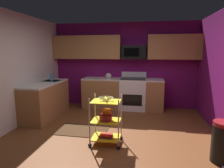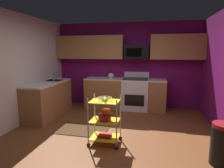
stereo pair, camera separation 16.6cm
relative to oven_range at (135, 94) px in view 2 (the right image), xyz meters
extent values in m
cube|color=brown|center=(-0.32, -2.10, -0.50)|extent=(4.40, 4.80, 0.04)
cube|color=#6B1156|center=(-0.32, 0.33, 0.82)|extent=(4.52, 0.06, 2.60)
cube|color=silver|center=(-2.55, -2.10, 0.82)|extent=(0.06, 4.80, 2.60)
cube|color=#9E6B3D|center=(-0.32, 0.00, -0.04)|extent=(2.41, 0.60, 0.88)
cube|color=silver|center=(-0.32, 0.00, 0.42)|extent=(2.41, 0.60, 0.04)
cube|color=#9E6B3D|center=(-2.22, -1.12, -0.04)|extent=(0.60, 1.64, 0.88)
cube|color=silver|center=(-2.22, -1.12, 0.42)|extent=(0.60, 1.64, 0.04)
cube|color=#B7BABC|center=(-2.22, -0.75, 0.36)|extent=(0.44, 0.36, 0.16)
cube|color=white|center=(0.00, 0.00, -0.02)|extent=(0.76, 0.64, 0.92)
cube|color=black|center=(0.00, -0.33, -0.13)|extent=(0.56, 0.01, 0.32)
cube|color=white|center=(0.00, 0.29, 0.53)|extent=(0.76, 0.06, 0.18)
cube|color=black|center=(0.00, 0.00, 0.45)|extent=(0.72, 0.60, 0.02)
cube|color=#9E6B3D|center=(-1.46, 0.13, 1.37)|extent=(2.12, 0.33, 0.70)
cube|color=#9E6B3D|center=(1.14, 0.13, 1.37)|extent=(1.48, 0.33, 0.70)
cube|color=black|center=(0.00, 0.11, 1.22)|extent=(0.70, 0.38, 0.40)
cube|color=black|center=(-0.06, -0.09, 1.22)|extent=(0.44, 0.01, 0.24)
cylinder|color=silver|center=(-0.61, -2.56, 0.00)|extent=(0.02, 0.02, 0.88)
cylinder|color=black|center=(-0.61, -2.56, -0.44)|extent=(0.07, 0.02, 0.07)
cylinder|color=silver|center=(-0.08, -2.56, 0.00)|extent=(0.02, 0.02, 0.88)
cylinder|color=black|center=(-0.08, -2.56, -0.44)|extent=(0.07, 0.02, 0.07)
cylinder|color=silver|center=(-0.61, -2.16, 0.00)|extent=(0.02, 0.02, 0.88)
cylinder|color=black|center=(-0.61, -2.16, -0.44)|extent=(0.07, 0.02, 0.07)
cylinder|color=silver|center=(-0.08, -2.16, 0.00)|extent=(0.02, 0.02, 0.88)
cylinder|color=black|center=(-0.08, -2.16, -0.44)|extent=(0.07, 0.02, 0.07)
cube|color=yellow|center=(-0.34, -2.36, -0.36)|extent=(0.53, 0.40, 0.02)
cube|color=yellow|center=(-0.34, -2.36, -0.03)|extent=(0.53, 0.40, 0.02)
cube|color=yellow|center=(-0.34, -2.36, 0.34)|extent=(0.53, 0.40, 0.02)
torus|color=silver|center=(-0.34, -2.36, 0.41)|extent=(0.27, 0.27, 0.01)
cylinder|color=silver|center=(-0.34, -2.36, 0.36)|extent=(0.12, 0.12, 0.02)
ellipsoid|color=yellow|center=(-0.30, -2.34, 0.40)|extent=(0.17, 0.09, 0.04)
ellipsoid|color=yellow|center=(-0.36, -2.31, 0.40)|extent=(0.09, 0.17, 0.04)
ellipsoid|color=yellow|center=(-0.39, -2.37, 0.40)|extent=(0.17, 0.09, 0.04)
ellipsoid|color=yellow|center=(-0.33, -2.40, 0.40)|extent=(0.09, 0.17, 0.04)
cylinder|color=maroon|center=(-0.35, -2.36, 0.04)|extent=(0.24, 0.24, 0.11)
torus|color=maroon|center=(-0.35, -2.36, 0.09)|extent=(0.25, 0.25, 0.01)
cylinder|color=orange|center=(-0.34, -2.32, 0.13)|extent=(0.17, 0.17, 0.08)
torus|color=orange|center=(-0.34, -2.32, 0.17)|extent=(0.18, 0.18, 0.01)
cube|color=#1E4C8C|center=(-0.34, -2.36, -0.34)|extent=(0.24, 0.19, 0.02)
cube|color=#B22626|center=(-0.34, -2.36, -0.31)|extent=(0.25, 0.19, 0.03)
sphere|color=beige|center=(-0.75, 0.00, 0.51)|extent=(0.18, 0.18, 0.18)
sphere|color=black|center=(-0.75, 0.00, 0.60)|extent=(0.03, 0.03, 0.03)
cone|color=beige|center=(-0.67, 0.00, 0.53)|extent=(0.09, 0.04, 0.06)
torus|color=black|center=(-0.75, 0.00, 0.63)|extent=(0.12, 0.01, 0.12)
cylinder|color=#2D8CBF|center=(-2.19, -0.84, 0.54)|extent=(0.06, 0.06, 0.20)
cylinder|color=black|center=(1.58, -2.66, -0.18)|extent=(0.34, 0.34, 0.60)
cylinder|color=maroon|center=(1.58, -2.66, 0.15)|extent=(0.33, 0.33, 0.06)
cube|color=#472D19|center=(-0.98, -1.84, -0.47)|extent=(1.11, 0.71, 0.01)
camera|label=1|loc=(0.36, -5.75, 1.25)|focal=31.16mm
camera|label=2|loc=(0.52, -5.71, 1.25)|focal=31.16mm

